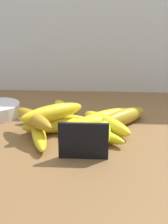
{
  "coord_description": "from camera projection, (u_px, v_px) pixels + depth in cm",
  "views": [
    {
      "loc": [
        -1.35,
        -76.86,
        36.56
      ],
      "look_at": [
        -5.91,
        1.26,
        8.0
      ],
      "focal_mm": 50.23,
      "sensor_mm": 36.0,
      "label": 1
    }
  ],
  "objects": [
    {
      "name": "counter_top",
      "position": [
        106.0,
        137.0,
        0.84
      ],
      "size": [
        110.0,
        76.0,
        3.0
      ],
      "primitive_type": "cube",
      "color": "brown",
      "rests_on": "ground"
    },
    {
      "name": "back_wall",
      "position": [
        107.0,
        3.0,
        1.09
      ],
      "size": [
        130.0,
        2.0,
        70.0
      ],
      "primitive_type": "cube",
      "color": "silver",
      "rests_on": "ground"
    },
    {
      "name": "chalkboard_sign",
      "position": [
        83.0,
        142.0,
        0.68
      ],
      "size": [
        11.0,
        1.8,
        8.4
      ],
      "color": "black",
      "rests_on": "counter_top"
    },
    {
      "name": "banana_0",
      "position": [
        104.0,
        118.0,
        0.87
      ],
      "size": [
        18.52,
        15.06,
        4.22
      ],
      "primitive_type": "ellipsoid",
      "rotation": [
        0.0,
        0.0,
        3.77
      ],
      "color": "yellow",
      "rests_on": "counter_top"
    },
    {
      "name": "banana_1",
      "position": [
        105.0,
        123.0,
        0.84
      ],
      "size": [
        14.96,
        16.85,
        4.11
      ],
      "primitive_type": "ellipsoid",
      "rotation": [
        0.0,
        0.0,
        5.4
      ],
      "color": "yellow",
      "rests_on": "counter_top"
    },
    {
      "name": "banana_2",
      "position": [
        92.0,
        132.0,
        0.79
      ],
      "size": [
        17.87,
        15.02,
        3.29
      ],
      "primitive_type": "ellipsoid",
      "rotation": [
        0.0,
        0.0,
        5.62
      ],
      "color": "yellow",
      "rests_on": "counter_top"
    },
    {
      "name": "banana_3",
      "position": [
        54.0,
        119.0,
        0.88
      ],
      "size": [
        20.18,
        3.62,
        3.31
      ],
      "primitive_type": "ellipsoid",
      "rotation": [
        0.0,
        0.0,
        6.27
      ],
      "color": "gold",
      "rests_on": "counter_top"
    },
    {
      "name": "banana_4",
      "position": [
        122.0,
        117.0,
        0.87
      ],
      "size": [
        16.08,
        15.89,
        4.38
      ],
      "primitive_type": "ellipsoid",
      "rotation": [
        0.0,
        0.0,
        0.78
      ],
      "color": "#AE8D22",
      "rests_on": "counter_top"
    },
    {
      "name": "banana_5",
      "position": [
        54.0,
        125.0,
        0.82
      ],
      "size": [
        17.47,
        7.99,
        4.0
      ],
      "primitive_type": "ellipsoid",
      "rotation": [
        0.0,
        0.0,
        3.39
      ],
      "color": "yellow",
      "rests_on": "counter_top"
    },
    {
      "name": "banana_6",
      "position": [
        39.0,
        134.0,
        0.78
      ],
      "size": [
        8.66,
        19.19,
        3.43
      ],
      "primitive_type": "ellipsoid",
      "rotation": [
        0.0,
        0.0,
        1.86
      ],
      "color": "yellow",
      "rests_on": "counter_top"
    },
    {
      "name": "banana_7",
      "position": [
        63.0,
        110.0,
        0.94
      ],
      "size": [
        9.66,
        16.5,
        3.93
      ],
      "primitive_type": "ellipsoid",
      "rotation": [
        0.0,
        0.0,
        5.09
      ],
      "color": "yellow",
      "rests_on": "counter_top"
    },
    {
      "name": "banana_8",
      "position": [
        103.0,
        134.0,
        0.77
      ],
      "size": [
        5.24,
        15.51,
        4.13
      ],
      "primitive_type": "ellipsoid",
      "rotation": [
        0.0,
        0.0,
        4.64
      ],
      "color": "#A4BD2C",
      "rests_on": "counter_top"
    },
    {
      "name": "banana_9",
      "position": [
        90.0,
        124.0,
        0.83
      ],
      "size": [
        16.87,
        10.62,
        4.1
      ],
      "primitive_type": "ellipsoid",
      "rotation": [
        0.0,
        0.0,
        3.57
      ],
      "color": "yellow",
      "rests_on": "counter_top"
    },
    {
      "name": "banana_10",
      "position": [
        33.0,
        119.0,
        0.78
      ],
      "size": [
        13.44,
        14.44,
        3.75
      ],
      "primitive_type": "ellipsoid",
      "rotation": [
        0.0,
        0.0,
        2.3
      ],
      "color": "#B5831F",
      "rests_on": "banana_6"
    },
    {
      "name": "banana_11",
      "position": [
        53.0,
        113.0,
        0.8
      ],
      "size": [
        16.41,
        14.09,
        4.03
      ],
      "primitive_type": "ellipsoid",
      "rotation": [
        0.0,
        0.0,
        3.81
      ],
      "color": "yellow",
      "rests_on": "banana_5"
    }
  ]
}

